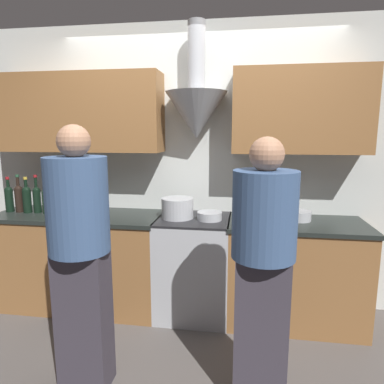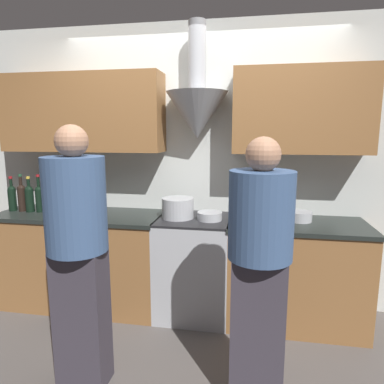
# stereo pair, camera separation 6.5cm
# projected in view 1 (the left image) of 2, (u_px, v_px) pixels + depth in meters

# --- Properties ---
(ground_plane) EXTENTS (12.00, 12.00, 0.00)m
(ground_plane) POSITION_uv_depth(u_px,v_px,m) (188.00, 333.00, 2.81)
(ground_plane) COLOR #4C4744
(wall_back) EXTENTS (8.40, 0.54, 2.60)m
(wall_back) POSITION_uv_depth(u_px,v_px,m) (190.00, 149.00, 3.16)
(wall_back) COLOR silver
(wall_back) RESTS_ON ground_plane
(counter_left) EXTENTS (1.54, 0.62, 0.89)m
(counter_left) POSITION_uv_depth(u_px,v_px,m) (81.00, 259.00, 3.22)
(counter_left) COLOR brown
(counter_left) RESTS_ON ground_plane
(counter_right) EXTENTS (1.14, 0.62, 0.89)m
(counter_right) POSITION_uv_depth(u_px,v_px,m) (295.00, 272.00, 2.94)
(counter_right) COLOR brown
(counter_right) RESTS_ON ground_plane
(stove_range) EXTENTS (0.63, 0.60, 0.89)m
(stove_range) POSITION_uv_depth(u_px,v_px,m) (194.00, 266.00, 3.07)
(stove_range) COLOR #A8AAAF
(stove_range) RESTS_ON ground_plane
(wine_bottle_0) EXTENTS (0.08, 0.08, 0.33)m
(wine_bottle_0) POSITION_uv_depth(u_px,v_px,m) (9.00, 197.00, 3.21)
(wine_bottle_0) COLOR black
(wine_bottle_0) RESTS_ON counter_left
(wine_bottle_1) EXTENTS (0.07, 0.07, 0.35)m
(wine_bottle_1) POSITION_uv_depth(u_px,v_px,m) (19.00, 197.00, 3.20)
(wine_bottle_1) COLOR black
(wine_bottle_1) RESTS_ON counter_left
(wine_bottle_2) EXTENTS (0.08, 0.08, 0.34)m
(wine_bottle_2) POSITION_uv_depth(u_px,v_px,m) (27.00, 198.00, 3.17)
(wine_bottle_2) COLOR black
(wine_bottle_2) RESTS_ON counter_left
(wine_bottle_3) EXTENTS (0.07, 0.07, 0.35)m
(wine_bottle_3) POSITION_uv_depth(u_px,v_px,m) (37.00, 198.00, 3.17)
(wine_bottle_3) COLOR black
(wine_bottle_3) RESTS_ON counter_left
(wine_bottle_4) EXTENTS (0.08, 0.08, 0.33)m
(wine_bottle_4) POSITION_uv_depth(u_px,v_px,m) (46.00, 199.00, 3.15)
(wine_bottle_4) COLOR black
(wine_bottle_4) RESTS_ON counter_left
(wine_bottle_5) EXTENTS (0.07, 0.07, 0.31)m
(wine_bottle_5) POSITION_uv_depth(u_px,v_px,m) (58.00, 200.00, 3.15)
(wine_bottle_5) COLOR black
(wine_bottle_5) RESTS_ON counter_left
(wine_bottle_6) EXTENTS (0.07, 0.07, 0.32)m
(wine_bottle_6) POSITION_uv_depth(u_px,v_px,m) (67.00, 200.00, 3.12)
(wine_bottle_6) COLOR black
(wine_bottle_6) RESTS_ON counter_left
(wine_bottle_7) EXTENTS (0.07, 0.07, 0.34)m
(wine_bottle_7) POSITION_uv_depth(u_px,v_px,m) (77.00, 199.00, 3.12)
(wine_bottle_7) COLOR black
(wine_bottle_7) RESTS_ON counter_left
(stock_pot) EXTENTS (0.28, 0.28, 0.18)m
(stock_pot) POSITION_uv_depth(u_px,v_px,m) (177.00, 208.00, 2.99)
(stock_pot) COLOR #A8AAAF
(stock_pot) RESTS_ON stove_range
(mixing_bowl) EXTENTS (0.21, 0.21, 0.07)m
(mixing_bowl) POSITION_uv_depth(u_px,v_px,m) (210.00, 216.00, 2.93)
(mixing_bowl) COLOR #A8AAAF
(mixing_bowl) RESTS_ON stove_range
(orange_fruit) EXTENTS (0.08, 0.08, 0.08)m
(orange_fruit) POSITION_uv_depth(u_px,v_px,m) (245.00, 211.00, 3.07)
(orange_fruit) COLOR orange
(orange_fruit) RESTS_ON counter_right
(saucepan) EXTENTS (0.20, 0.20, 0.08)m
(saucepan) POSITION_uv_depth(u_px,v_px,m) (299.00, 216.00, 2.91)
(saucepan) COLOR #A8AAAF
(saucepan) RESTS_ON counter_right
(chefs_knife) EXTENTS (0.23, 0.06, 0.01)m
(chefs_knife) POSITION_uv_depth(u_px,v_px,m) (268.00, 225.00, 2.75)
(chefs_knife) COLOR silver
(chefs_knife) RESTS_ON counter_right
(person_foreground_left) EXTENTS (0.37, 0.37, 1.67)m
(person_foreground_left) POSITION_uv_depth(u_px,v_px,m) (80.00, 250.00, 2.10)
(person_foreground_left) COLOR #38333D
(person_foreground_left) RESTS_ON ground_plane
(person_foreground_right) EXTENTS (0.37, 0.37, 1.61)m
(person_foreground_right) POSITION_uv_depth(u_px,v_px,m) (263.00, 264.00, 1.97)
(person_foreground_right) COLOR #38333D
(person_foreground_right) RESTS_ON ground_plane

